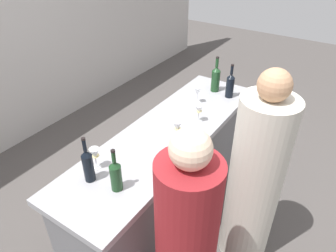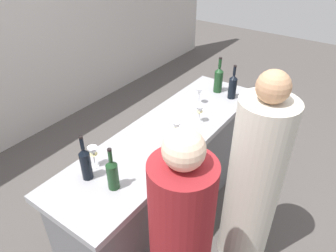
% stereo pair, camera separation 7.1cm
% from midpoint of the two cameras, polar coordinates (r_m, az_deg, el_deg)
% --- Properties ---
extents(ground_plane, '(12.00, 12.00, 0.00)m').
position_cam_midpoint_polar(ground_plane, '(3.07, 0.69, -15.47)').
color(ground_plane, '#4C4744').
extents(bar_counter, '(2.12, 0.61, 0.93)m').
position_cam_midpoint_polar(bar_counter, '(2.73, 0.75, -8.99)').
color(bar_counter, slate).
rests_on(bar_counter, ground).
extents(wine_bottle_leftmost_near_black, '(0.07, 0.07, 0.32)m').
position_cam_midpoint_polar(wine_bottle_leftmost_near_black, '(2.01, -13.86, -6.54)').
color(wine_bottle_leftmost_near_black, black).
rests_on(wine_bottle_leftmost_near_black, bar_counter).
extents(wine_bottle_second_left_olive_green, '(0.07, 0.07, 0.30)m').
position_cam_midpoint_polar(wine_bottle_second_left_olive_green, '(1.91, -9.07, -8.56)').
color(wine_bottle_second_left_olive_green, '#193D1E').
rests_on(wine_bottle_second_left_olive_green, bar_counter).
extents(wine_bottle_center_near_black, '(0.07, 0.07, 0.32)m').
position_cam_midpoint_polar(wine_bottle_center_near_black, '(2.92, 12.43, 7.18)').
color(wine_bottle_center_near_black, black).
rests_on(wine_bottle_center_near_black, bar_counter).
extents(wine_bottle_second_right_olive_green, '(0.08, 0.08, 0.34)m').
position_cam_midpoint_polar(wine_bottle_second_right_olive_green, '(3.01, 9.89, 8.47)').
color(wine_bottle_second_right_olive_green, '#193D1E').
rests_on(wine_bottle_second_right_olive_green, bar_counter).
extents(wine_glass_near_left, '(0.06, 0.06, 0.15)m').
position_cam_midpoint_polar(wine_glass_near_left, '(2.52, 6.59, 2.69)').
color(wine_glass_near_left, white).
rests_on(wine_glass_near_left, bar_counter).
extents(wine_glass_near_center, '(0.07, 0.07, 0.17)m').
position_cam_midpoint_polar(wine_glass_near_center, '(2.27, 2.45, -0.32)').
color(wine_glass_near_center, white).
rests_on(wine_glass_near_center, bar_counter).
extents(wine_glass_near_right, '(0.06, 0.06, 0.15)m').
position_cam_midpoint_polar(wine_glass_near_right, '(2.79, 6.47, 6.15)').
color(wine_glass_near_right, white).
rests_on(wine_glass_near_right, bar_counter).
extents(wine_glass_far_left, '(0.07, 0.07, 0.16)m').
position_cam_midpoint_polar(wine_glass_far_left, '(2.10, -12.58, -4.93)').
color(wine_glass_far_left, white).
rests_on(wine_glass_far_left, bar_counter).
extents(person_left_guest, '(0.48, 0.48, 1.61)m').
position_cam_midpoint_polar(person_left_guest, '(2.35, 16.17, -10.16)').
color(person_left_guest, beige).
rests_on(person_left_guest, ground).
extents(person_center_guest, '(0.40, 0.40, 1.55)m').
position_cam_midpoint_polar(person_center_guest, '(1.95, 3.37, -21.50)').
color(person_center_guest, maroon).
rests_on(person_center_guest, ground).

